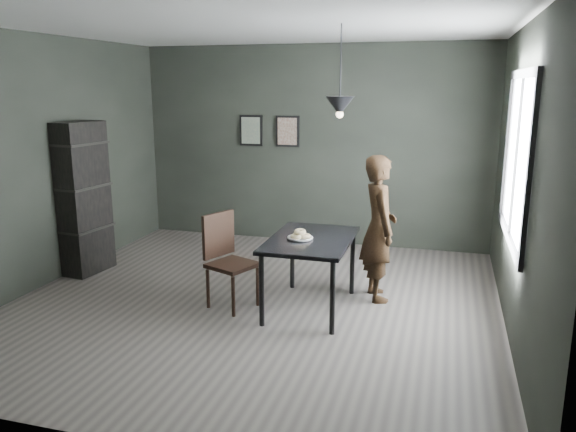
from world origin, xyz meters
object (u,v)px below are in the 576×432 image
(woman, at_px, (379,228))
(pendant_lamp, at_px, (340,106))
(shelf_unit, at_px, (83,198))
(cafe_table, at_px, (311,246))
(white_plate, at_px, (300,238))
(wood_chair, at_px, (226,254))

(woman, distance_m, pendant_lamp, 1.39)
(woman, bearing_deg, pendant_lamp, 115.96)
(woman, xyz_separation_m, shelf_unit, (-3.54, -0.09, 0.14))
(cafe_table, xyz_separation_m, shelf_unit, (-2.92, 0.41, 0.24))
(cafe_table, relative_size, woman, 0.78)
(pendant_lamp, bearing_deg, cafe_table, -158.20)
(cafe_table, xyz_separation_m, white_plate, (-0.09, -0.06, 0.08))
(shelf_unit, bearing_deg, woman, 8.26)
(cafe_table, relative_size, pendant_lamp, 1.39)
(woman, bearing_deg, shelf_unit, 70.06)
(white_plate, xyz_separation_m, shelf_unit, (-2.83, 0.47, 0.16))
(shelf_unit, relative_size, pendant_lamp, 2.11)
(cafe_table, bearing_deg, shelf_unit, 171.98)
(white_plate, xyz_separation_m, pendant_lamp, (0.34, 0.16, 1.29))
(woman, height_order, pendant_lamp, pendant_lamp)
(woman, height_order, shelf_unit, shelf_unit)
(shelf_unit, distance_m, pendant_lamp, 3.38)
(cafe_table, xyz_separation_m, pendant_lamp, (0.25, 0.10, 1.38))
(wood_chair, distance_m, shelf_unit, 2.16)
(woman, relative_size, shelf_unit, 0.85)
(white_plate, bearing_deg, cafe_table, 33.64)
(wood_chair, bearing_deg, white_plate, 28.51)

